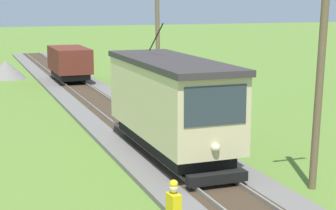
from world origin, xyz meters
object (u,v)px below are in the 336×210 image
Objects in this scene: red_tram at (170,102)px; utility_pole_mid at (158,41)px; gravel_pile at (6,69)px; freight_car at (70,62)px; utility_pole_near_tram at (320,74)px.

utility_pole_mid is (3.06, 10.24, 1.52)m from red_tram.
utility_pole_mid is 17.03m from gravel_pile.
utility_pole_mid is 2.30× the size of gravel_pile.
freight_car reaches higher than gravel_pile.
red_tram is 2.72× the size of gravel_pile.
utility_pole_mid is at bearing 73.35° from red_tram.
utility_pole_near_tram reaches higher than freight_car.
freight_car is 0.71× the size of utility_pole_near_tram.
red_tram is 25.75m from gravel_pile.
freight_car is 0.72× the size of utility_pole_mid.
gravel_pile is (-7.23, 30.32, -3.04)m from utility_pole_near_tram.
freight_car is at bearing 106.09° from utility_pole_mid.
utility_pole_mid is at bearing -64.47° from gravel_pile.
red_tram is 10.80m from utility_pole_mid.
red_tram is at bearing 121.75° from utility_pole_near_tram.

